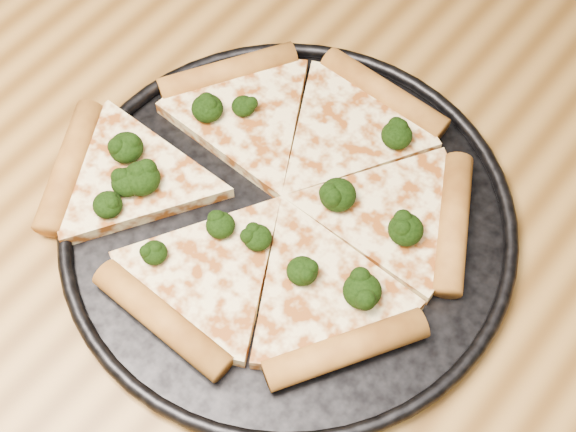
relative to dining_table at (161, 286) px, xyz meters
The scene contains 4 objects.
dining_table is the anchor object (origin of this frame).
pizza_pan 0.15m from the dining_table, 44.34° to the left, with size 0.37×0.37×0.02m.
pizza 0.15m from the dining_table, 54.69° to the left, with size 0.36×0.30×0.02m.
broccoli_florets 0.15m from the dining_table, 55.42° to the left, with size 0.26×0.23×0.02m.
Camera 1 is at (0.30, -0.19, 1.36)m, focal length 53.88 mm.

